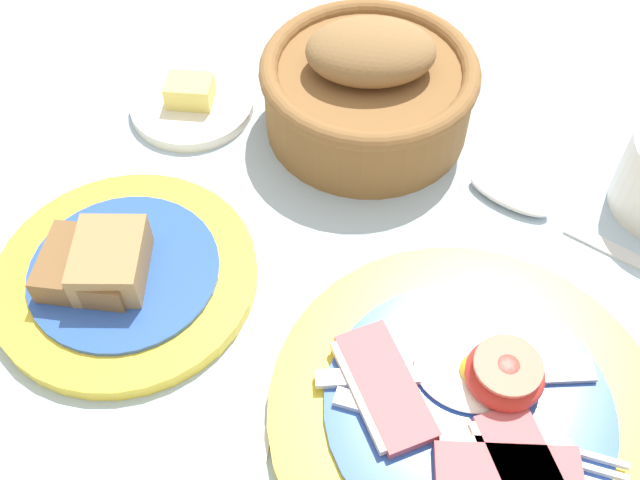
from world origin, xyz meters
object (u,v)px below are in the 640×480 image
Objects in this scene: breakfast_plate at (470,409)px; bread_basket at (368,87)px; teaspoon_near_cup at (540,211)px; butter_dish at (192,102)px; bread_plate at (120,273)px.

breakfast_plate is 1.44× the size of bread_basket.
breakfast_plate is at bearing 100.78° from teaspoon_near_cup.
bread_basket is at bearing 118.75° from breakfast_plate.
butter_dish is 0.58× the size of teaspoon_near_cup.
butter_dish reaches higher than teaspoon_near_cup.
teaspoon_near_cup is at bearing -20.41° from bread_basket.
bread_plate is 0.33m from teaspoon_near_cup.
bread_basket is at bearing -2.28° from teaspoon_near_cup.
butter_dish is at bearing 97.20° from bread_plate.
teaspoon_near_cup is (0.02, 0.19, -0.01)m from breakfast_plate.
breakfast_plate is 0.36m from butter_dish.
bread_basket is at bearing 9.66° from butter_dish.
butter_dish is 0.32m from teaspoon_near_cup.
bread_basket reaches higher than butter_dish.
bread_plate is 1.03× the size of teaspoon_near_cup.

